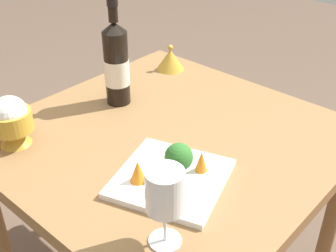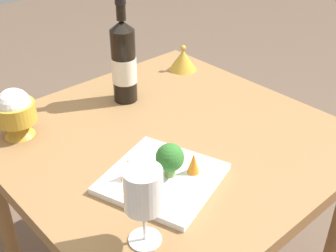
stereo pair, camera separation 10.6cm
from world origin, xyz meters
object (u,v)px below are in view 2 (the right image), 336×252
wine_glass (143,192)px  wine_bottle (124,62)px  carrot_garnish_left (194,163)px  rice_bowl_lid (183,60)px  rice_bowl (15,112)px  carrot_garnish_right (128,169)px  broccoli_floret (170,158)px  serving_plate (162,178)px

wine_glass → wine_bottle: bearing=-123.8°
carrot_garnish_left → rice_bowl_lid: bearing=-131.5°
rice_bowl → carrot_garnish_right: 0.39m
broccoli_floret → serving_plate: bearing=-33.1°
wine_bottle → rice_bowl_lid: 0.31m
rice_bowl → broccoli_floret: (-0.18, 0.43, -0.01)m
rice_bowl → broccoli_floret: size_ratio=1.65×
rice_bowl → rice_bowl_lid: 0.64m
wine_glass → carrot_garnish_right: wine_glass is taller
wine_bottle → carrot_garnish_left: (0.12, 0.43, -0.09)m
wine_bottle → rice_bowl: bearing=-5.6°
serving_plate → carrot_garnish_right: bearing=-34.7°
wine_bottle → broccoli_floret: 0.44m
wine_bottle → rice_bowl_lid: bearing=-171.7°
rice_bowl → rice_bowl_lid: rice_bowl is taller
wine_bottle → broccoli_floret: (0.17, 0.40, -0.07)m
carrot_garnish_left → broccoli_floret: bearing=-31.1°
rice_bowl → serving_plate: 0.45m
broccoli_floret → carrot_garnish_left: (-0.05, 0.03, -0.02)m
rice_bowl_lid → broccoli_floret: (0.46, 0.44, 0.03)m
wine_bottle → carrot_garnish_left: 0.45m
serving_plate → broccoli_floret: (-0.02, 0.01, 0.06)m
wine_glass → serving_plate: wine_glass is taller
carrot_garnish_left → carrot_garnish_right: bearing=-33.2°
carrot_garnish_right → rice_bowl: bearing=-75.7°
rice_bowl → carrot_garnish_left: bearing=116.1°
rice_bowl_lid → serving_plate: rice_bowl_lid is taller
serving_plate → carrot_garnish_right: (0.07, -0.04, 0.04)m
serving_plate → carrot_garnish_right: 0.09m
wine_bottle → wine_glass: bearing=56.2°
rice_bowl → carrot_garnish_right: bearing=104.3°
rice_bowl_lid → wine_bottle: bearing=8.3°
wine_bottle → wine_glass: wine_bottle is taller
wine_bottle → rice_bowl: size_ratio=2.34×
wine_glass → carrot_garnish_right: (-0.09, -0.16, -0.08)m
wine_bottle → rice_bowl_lid: (-0.29, -0.04, -0.09)m
rice_bowl → carrot_garnish_right: (-0.10, 0.37, -0.03)m
serving_plate → wine_glass: bearing=38.0°
wine_bottle → carrot_garnish_left: bearing=74.1°
carrot_garnish_left → rice_bowl: bearing=-63.9°
rice_bowl_lid → serving_plate: 0.64m
rice_bowl_lid → broccoli_floret: broccoli_floret is taller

